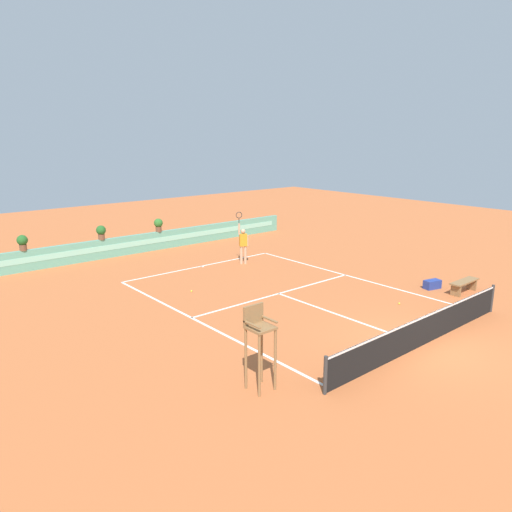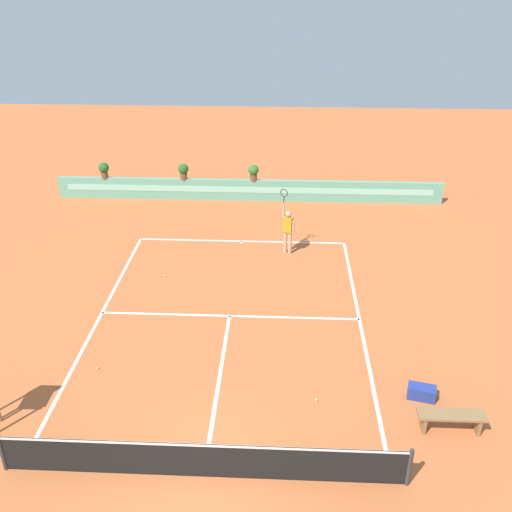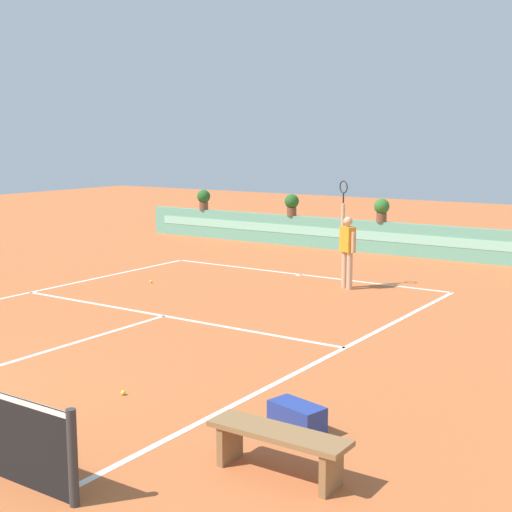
% 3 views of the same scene
% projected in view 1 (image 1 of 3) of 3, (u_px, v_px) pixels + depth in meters
% --- Properties ---
extents(ground_plane, '(60.00, 60.00, 0.00)m').
position_uv_depth(ground_plane, '(286.00, 296.00, 19.00)').
color(ground_plane, '#BC6033').
extents(court_lines, '(8.32, 11.94, 0.01)m').
position_uv_depth(court_lines, '(273.00, 292.00, 19.54)').
color(court_lines, white).
rests_on(court_lines, ground).
extents(net, '(8.92, 0.10, 1.00)m').
position_uv_depth(net, '(425.00, 329.00, 14.44)').
color(net, '#333333').
rests_on(net, ground).
extents(back_wall_barrier, '(18.00, 0.21, 1.00)m').
position_uv_depth(back_wall_barrier, '(155.00, 241.00, 26.58)').
color(back_wall_barrier, '#60A88E').
rests_on(back_wall_barrier, ground).
extents(umpire_chair, '(0.60, 0.60, 2.14)m').
position_uv_depth(umpire_chair, '(259.00, 338.00, 11.76)').
color(umpire_chair, olive).
rests_on(umpire_chair, ground).
extents(bench_courtside, '(1.60, 0.44, 0.51)m').
position_uv_depth(bench_courtside, '(464.00, 284.00, 19.30)').
color(bench_courtside, olive).
rests_on(bench_courtside, ground).
extents(gear_bag, '(0.77, 0.51, 0.36)m').
position_uv_depth(gear_bag, '(432.00, 284.00, 19.91)').
color(gear_bag, navy).
rests_on(gear_bag, ground).
extents(tennis_player, '(0.57, 0.36, 2.58)m').
position_uv_depth(tennis_player, '(243.00, 243.00, 23.56)').
color(tennis_player, tan).
rests_on(tennis_player, ground).
extents(tennis_ball_near_baseline, '(0.07, 0.07, 0.07)m').
position_uv_depth(tennis_ball_near_baseline, '(191.00, 291.00, 19.50)').
color(tennis_ball_near_baseline, '#CCE033').
rests_on(tennis_ball_near_baseline, ground).
extents(tennis_ball_mid_court, '(0.07, 0.07, 0.07)m').
position_uv_depth(tennis_ball_mid_court, '(261.00, 337.00, 15.06)').
color(tennis_ball_mid_court, '#CCE033').
rests_on(tennis_ball_mid_court, ground).
extents(tennis_ball_by_sideline, '(0.07, 0.07, 0.07)m').
position_uv_depth(tennis_ball_by_sideline, '(399.00, 303.00, 18.07)').
color(tennis_ball_by_sideline, '#CCE033').
rests_on(tennis_ball_by_sideline, ground).
extents(potted_plant_left, '(0.48, 0.48, 0.72)m').
position_uv_depth(potted_plant_left, '(101.00, 232.00, 24.47)').
color(potted_plant_left, brown).
rests_on(potted_plant_left, back_wall_barrier).
extents(potted_plant_centre, '(0.48, 0.48, 0.72)m').
position_uv_depth(potted_plant_centre, '(158.00, 224.00, 26.52)').
color(potted_plant_centre, brown).
rests_on(potted_plant_centre, back_wall_barrier).
extents(potted_plant_far_left, '(0.48, 0.48, 0.72)m').
position_uv_depth(potted_plant_far_left, '(22.00, 242.00, 22.13)').
color(potted_plant_far_left, brown).
rests_on(potted_plant_far_left, back_wall_barrier).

